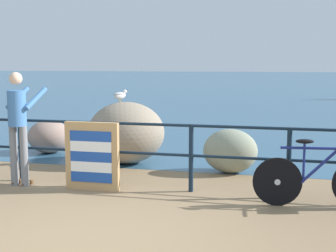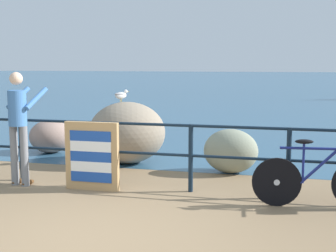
{
  "view_description": "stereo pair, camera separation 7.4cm",
  "coord_description": "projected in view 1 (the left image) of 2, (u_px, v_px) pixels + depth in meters",
  "views": [
    {
      "loc": [
        1.96,
        -4.53,
        1.93
      ],
      "look_at": [
        0.26,
        2.56,
        0.93
      ],
      "focal_mm": 49.79,
      "sensor_mm": 36.0,
      "label": 1
    },
    {
      "loc": [
        2.03,
        -4.51,
        1.93
      ],
      "look_at": [
        0.26,
        2.56,
        0.93
      ],
      "focal_mm": 49.79,
      "sensor_mm": 36.0,
      "label": 2
    }
  ],
  "objects": [
    {
      "name": "seagull",
      "position": [
        120.0,
        95.0,
        8.8
      ],
      "size": [
        0.24,
        0.32,
        0.23
      ],
      "rotation": [
        0.0,
        0.0,
        1.01
      ],
      "color": "gold",
      "rests_on": "breakwater_boulder_main"
    },
    {
      "name": "promenade_railing",
      "position": [
        146.0,
        148.0,
        7.08
      ],
      "size": [
        7.12,
        0.07,
        1.02
      ],
      "color": "black",
      "rests_on": "ground_plane"
    },
    {
      "name": "sea_surface",
      "position": [
        262.0,
        80.0,
        51.7
      ],
      "size": [
        120.0,
        90.0,
        0.01
      ],
      "primitive_type": "cube",
      "color": "#2D5675",
      "rests_on": "ground_plane"
    },
    {
      "name": "breakwater_boulder_left",
      "position": [
        49.0,
        136.0,
        9.96
      ],
      "size": [
        0.91,
        0.87,
        0.7
      ],
      "color": "gray",
      "rests_on": "ground"
    },
    {
      "name": "person_at_railing",
      "position": [
        19.0,
        123.0,
        7.21
      ],
      "size": [
        0.52,
        0.67,
        1.78
      ],
      "rotation": [
        0.0,
        0.0,
        1.41
      ],
      "color": "slate",
      "rests_on": "ground_plane"
    },
    {
      "name": "breakwater_boulder_main",
      "position": [
        126.0,
        133.0,
        8.92
      ],
      "size": [
        1.48,
        1.38,
        1.18
      ],
      "color": "gray",
      "rests_on": "ground"
    },
    {
      "name": "folded_deckchair_stack",
      "position": [
        92.0,
        156.0,
        7.03
      ],
      "size": [
        0.84,
        0.1,
        1.04
      ],
      "color": "tan",
      "rests_on": "ground_plane"
    },
    {
      "name": "breakwater_boulder_right",
      "position": [
        230.0,
        151.0,
        8.15
      ],
      "size": [
        0.95,
        0.73,
        0.77
      ],
      "color": "gray",
      "rests_on": "ground"
    },
    {
      "name": "bicycle",
      "position": [
        329.0,
        173.0,
        6.17
      ],
      "size": [
        1.69,
        0.48,
        0.92
      ],
      "rotation": [
        0.0,
        0.0,
        0.11
      ],
      "color": "black",
      "rests_on": "ground_plane"
    },
    {
      "name": "ground_plane",
      "position": [
        241.0,
        100.0,
        24.35
      ],
      "size": [
        120.0,
        120.0,
        0.1
      ],
      "primitive_type": "cube",
      "color": "#846B4C"
    }
  ]
}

